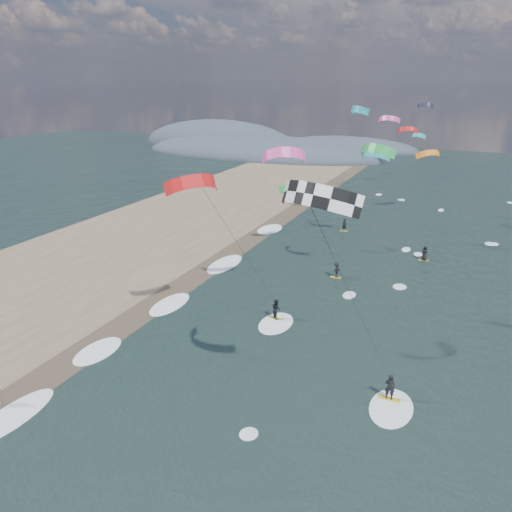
% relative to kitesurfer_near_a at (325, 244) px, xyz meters
% --- Properties ---
extents(ground, '(260.00, 260.00, 0.00)m').
position_rel_kitesurfer_near_a_xyz_m(ground, '(-6.37, -3.91, -11.38)').
color(ground, black).
rests_on(ground, ground).
extents(sand_strip, '(26.00, 240.00, 0.00)m').
position_rel_kitesurfer_near_a_xyz_m(sand_strip, '(-30.37, 6.09, -11.38)').
color(sand_strip, brown).
rests_on(sand_strip, ground).
extents(wet_sand_strip, '(3.00, 240.00, 0.00)m').
position_rel_kitesurfer_near_a_xyz_m(wet_sand_strip, '(-18.37, 6.09, -11.38)').
color(wet_sand_strip, '#382D23').
rests_on(wet_sand_strip, ground).
extents(coastal_hills, '(80.00, 41.00, 15.00)m').
position_rel_kitesurfer_near_a_xyz_m(coastal_hills, '(-51.21, 103.95, -11.38)').
color(coastal_hills, '#3D4756').
rests_on(coastal_hills, ground).
extents(kitesurfer_near_a, '(7.90, 8.85, 15.06)m').
position_rel_kitesurfer_near_a_xyz_m(kitesurfer_near_a, '(0.00, 0.00, 0.00)').
color(kitesurfer_near_a, gold).
rests_on(kitesurfer_near_a, ground).
extents(kitesurfer_near_b, '(6.89, 9.31, 13.53)m').
position_rel_kitesurfer_near_a_xyz_m(kitesurfer_near_b, '(-9.79, 8.07, -2.65)').
color(kitesurfer_near_b, gold).
rests_on(kitesurfer_near_b, ground).
extents(far_kitesurfers, '(12.02, 17.07, 1.70)m').
position_rel_kitesurfer_near_a_xyz_m(far_kitesurfers, '(-3.43, 29.45, -10.55)').
color(far_kitesurfers, gold).
rests_on(far_kitesurfers, ground).
extents(bg_kite_field, '(15.81, 78.23, 9.01)m').
position_rel_kitesurfer_near_a_xyz_m(bg_kite_field, '(-6.03, 48.13, 0.17)').
color(bg_kite_field, teal).
rests_on(bg_kite_field, ground).
extents(shoreline_surf, '(2.40, 79.40, 0.11)m').
position_rel_kitesurfer_near_a_xyz_m(shoreline_surf, '(-17.17, 10.84, -11.38)').
color(shoreline_surf, white).
rests_on(shoreline_surf, ground).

